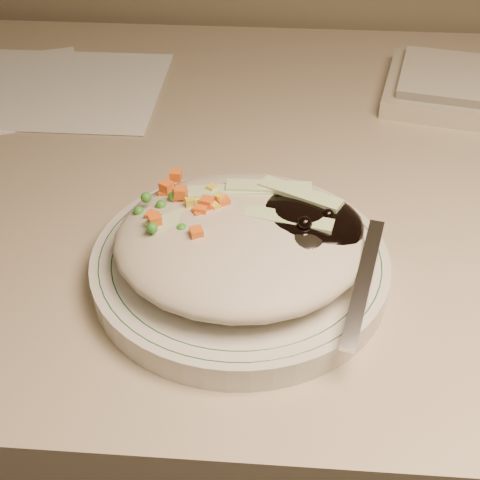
{
  "coord_description": "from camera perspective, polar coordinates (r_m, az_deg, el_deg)",
  "views": [
    {
      "loc": [
        -0.04,
        0.8,
        1.1
      ],
      "look_at": [
        -0.07,
        1.2,
        0.78
      ],
      "focal_mm": 50.0,
      "sensor_mm": 36.0,
      "label": 1
    }
  ],
  "objects": [
    {
      "name": "plate_rim",
      "position": [
        0.52,
        0.0,
        -1.36
      ],
      "size": [
        0.22,
        0.22,
        0.0
      ],
      "color": "#144723",
      "rests_on": "plate"
    },
    {
      "name": "plate",
      "position": [
        0.53,
        -0.0,
        -2.19
      ],
      "size": [
        0.23,
        0.23,
        0.02
      ],
      "primitive_type": "cylinder",
      "color": "silver",
      "rests_on": "desk"
    },
    {
      "name": "desk",
      "position": [
        0.81,
        5.66,
        -5.31
      ],
      "size": [
        1.4,
        0.7,
        0.74
      ],
      "color": "tan",
      "rests_on": "ground"
    },
    {
      "name": "meal",
      "position": [
        0.51,
        0.49,
        0.42
      ],
      "size": [
        0.2,
        0.19,
        0.05
      ],
      "color": "#B6AB93",
      "rests_on": "plate"
    }
  ]
}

